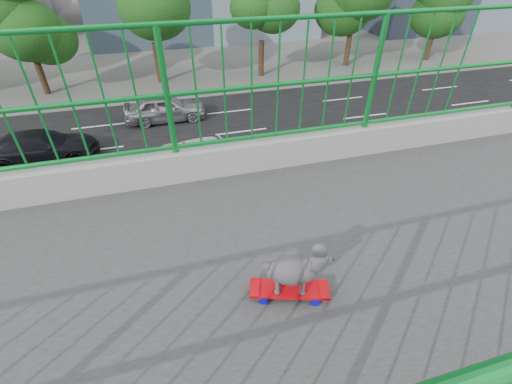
{
  "coord_description": "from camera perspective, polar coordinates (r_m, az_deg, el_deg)",
  "views": [
    {
      "loc": [
        1.54,
        3.97,
        8.91
      ],
      "look_at": [
        -0.77,
        4.62,
        7.15
      ],
      "focal_mm": 24.04,
      "sensor_mm": 36.0,
      "label": 1
    }
  ],
  "objects": [
    {
      "name": "road",
      "position": [
        17.5,
        -26.26,
        1.6
      ],
      "size": [
        18.0,
        90.0,
        0.02
      ],
      "primitive_type": "cube",
      "color": "black",
      "rests_on": "ground"
    },
    {
      "name": "street_trees",
      "position": [
        28.04,
        -23.77,
        25.09
      ],
      "size": [
        5.3,
        60.4,
        7.26
      ],
      "color": "black",
      "rests_on": "ground"
    },
    {
      "name": "skateboard",
      "position": [
        2.36,
        5.54,
        -15.93
      ],
      "size": [
        0.3,
        0.54,
        0.07
      ],
      "rotation": [
        0.0,
        0.0,
        -0.31
      ],
      "color": "red",
      "rests_on": "footbridge"
    },
    {
      "name": "poodle",
      "position": [
        2.2,
        6.49,
        -12.52
      ],
      "size": [
        0.26,
        0.42,
        0.37
      ],
      "rotation": [
        0.0,
        0.0,
        -0.31
      ],
      "color": "#2F2C31",
      "rests_on": "skateboard"
    },
    {
      "name": "car_0",
      "position": [
        11.5,
        4.74,
        -8.72
      ],
      "size": [
        1.88,
        4.67,
        1.59
      ],
      "primitive_type": "imported",
      "color": "red",
      "rests_on": "ground"
    },
    {
      "name": "car_2",
      "position": [
        16.26,
        -6.92,
        5.95
      ],
      "size": [
        2.52,
        5.47,
        1.52
      ],
      "primitive_type": "imported",
      "rotation": [
        0.0,
        0.0,
        3.14
      ],
      "color": "silver",
      "rests_on": "ground"
    },
    {
      "name": "car_3",
      "position": [
        19.96,
        -32.16,
        6.39
      ],
      "size": [
        2.11,
        5.19,
        1.51
      ],
      "primitive_type": "imported",
      "rotation": [
        0.0,
        0.0,
        3.14
      ],
      "color": "black",
      "rests_on": "ground"
    },
    {
      "name": "car_4",
      "position": [
        21.9,
        -14.9,
        13.4
      ],
      "size": [
        1.9,
        4.72,
        1.61
      ],
      "primitive_type": "imported",
      "rotation": [
        0.0,
        0.0,
        3.14
      ],
      "color": "#98989D",
      "rests_on": "ground"
    }
  ]
}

